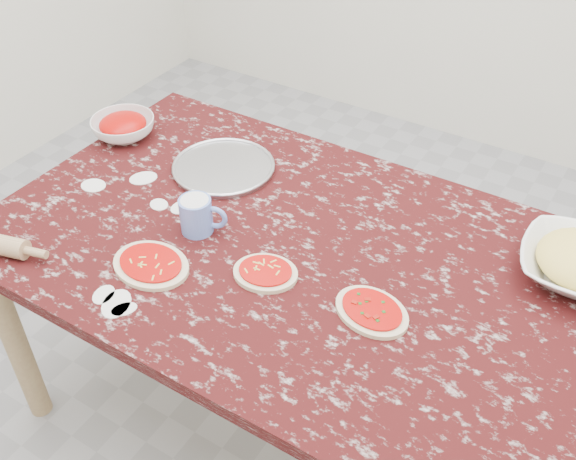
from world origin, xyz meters
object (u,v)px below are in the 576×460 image
Objects in this scene: pizza_tray at (224,168)px; flour_mug at (198,215)px; sauce_bowl at (123,128)px; worktable at (288,268)px.

flour_mug is at bearing -67.00° from pizza_tray.
sauce_bowl is 0.57m from flour_mug.
worktable is 5.26× the size of pizza_tray.
flour_mug reaches higher than pizza_tray.
flour_mug reaches higher than worktable.
pizza_tray is at bearing 1.80° from sauce_bowl.
pizza_tray is 0.30m from flour_mug.
pizza_tray reaches higher than worktable.
pizza_tray is (-0.35, 0.20, 0.09)m from worktable.
sauce_bowl reaches higher than pizza_tray.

